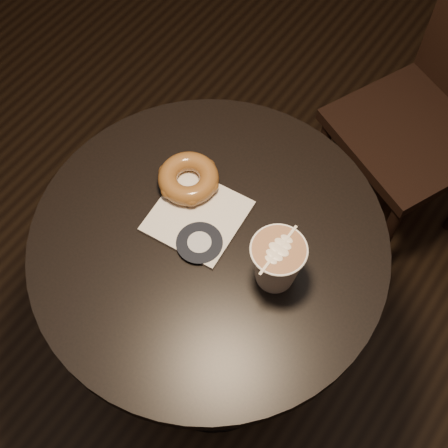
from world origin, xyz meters
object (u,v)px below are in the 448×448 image
object	(u,v)px
cafe_table	(211,282)
doughnut	(188,178)
pastry_bag	(197,216)
latte_cup	(277,263)

from	to	relation	value
cafe_table	doughnut	bearing A→B (deg)	144.11
pastry_bag	latte_cup	world-z (taller)	latte_cup
doughnut	latte_cup	world-z (taller)	latte_cup
cafe_table	doughnut	world-z (taller)	doughnut
cafe_table	pastry_bag	distance (m)	0.21
cafe_table	pastry_bag	size ratio (longest dim) A/B	4.45
doughnut	latte_cup	size ratio (longest dim) A/B	1.08
latte_cup	doughnut	bearing A→B (deg)	165.25
pastry_bag	latte_cup	distance (m)	0.20
pastry_bag	doughnut	xyz separation A→B (m)	(-0.06, 0.05, 0.02)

